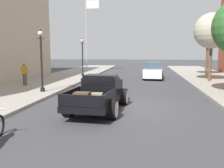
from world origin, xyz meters
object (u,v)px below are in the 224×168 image
object	(u,v)px
street_tree_second	(212,31)
flagpole	(88,27)
car_background_white	(153,71)
street_tree_third	(208,31)
street_lamp_near	(41,56)
pedestrian_sidewalk_left	(25,73)
street_lamp_far	(82,54)
hotrod_truck_black	(100,93)

from	to	relation	value
street_tree_second	flagpole	bearing A→B (deg)	144.92
car_background_white	street_tree_third	world-z (taller)	street_tree_third
car_background_white	street_lamp_near	distance (m)	12.07
pedestrian_sidewalk_left	street_lamp_near	xyz separation A→B (m)	(2.48, -2.45, 1.30)
street_lamp_near	street_lamp_far	world-z (taller)	same
pedestrian_sidewalk_left	street_lamp_near	size ratio (longest dim) A/B	0.43
flagpole	street_tree_second	size ratio (longest dim) A/B	1.61
street_lamp_near	street_tree_second	distance (m)	13.99
street_lamp_far	flagpole	size ratio (longest dim) A/B	0.42
car_background_white	street_tree_second	world-z (taller)	street_tree_second
hotrod_truck_black	car_background_white	world-z (taller)	car_background_white
pedestrian_sidewalk_left	street_lamp_near	bearing A→B (deg)	-44.61
pedestrian_sidewalk_left	street_tree_second	xyz separation A→B (m)	(14.25, 4.85, 3.26)
street_tree_second	street_tree_third	world-z (taller)	street_tree_third
street_lamp_near	flagpole	xyz separation A→B (m)	(-1.05, 16.30, 3.39)
street_lamp_far	hotrod_truck_black	bearing A→B (deg)	-71.46
hotrod_truck_black	flagpole	world-z (taller)	flagpole
street_lamp_far	street_tree_second	size ratio (longest dim) A/B	0.68
car_background_white	street_lamp_far	world-z (taller)	street_lamp_far
street_tree_second	car_background_white	bearing A→B (deg)	153.42
car_background_white	flagpole	xyz separation A→B (m)	(-8.13, 6.66, 5.00)
flagpole	street_lamp_near	bearing A→B (deg)	-86.31
pedestrian_sidewalk_left	street_tree_second	bearing A→B (deg)	18.77
car_background_white	pedestrian_sidewalk_left	distance (m)	11.97
pedestrian_sidewalk_left	flagpole	size ratio (longest dim) A/B	0.18
pedestrian_sidewalk_left	street_tree_third	size ratio (longest dim) A/B	0.27
street_lamp_near	street_lamp_far	size ratio (longest dim) A/B	1.00
street_lamp_near	street_lamp_far	distance (m)	9.82
street_tree_second	street_lamp_near	bearing A→B (deg)	-148.21
street_tree_third	hotrod_truck_black	bearing A→B (deg)	-117.44
hotrod_truck_black	flagpole	distance (m)	21.03
pedestrian_sidewalk_left	street_lamp_far	distance (m)	7.86
car_background_white	street_tree_second	bearing A→B (deg)	-26.58
street_lamp_far	flagpole	xyz separation A→B (m)	(-0.99, 6.48, 3.39)
street_lamp_far	street_tree_second	bearing A→B (deg)	-12.03
street_tree_second	street_tree_third	bearing A→B (deg)	79.52
flagpole	street_tree_second	bearing A→B (deg)	-35.08
flagpole	street_tree_third	world-z (taller)	flagpole
car_background_white	street_lamp_far	bearing A→B (deg)	178.61
street_lamp_near	street_tree_third	bearing A→B (deg)	45.14
hotrod_truck_black	street_lamp_far	world-z (taller)	street_lamp_far
street_lamp_far	flagpole	world-z (taller)	flagpole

